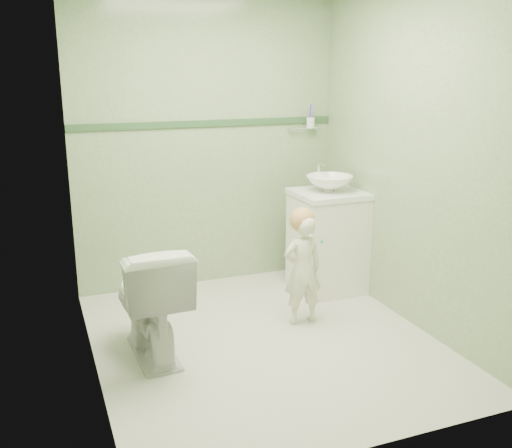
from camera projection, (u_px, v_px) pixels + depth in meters
name	position (u px, v px, depth m)	size (l,w,h in m)	color
ground	(264.00, 341.00, 3.95)	(2.50, 2.50, 0.00)	beige
room_shell	(265.00, 165.00, 3.63)	(2.50, 2.54, 2.40)	#80A474
trim_stripe	(207.00, 123.00, 4.71)	(2.20, 0.02, 0.05)	#305330
vanity	(327.00, 243.00, 4.77)	(0.52, 0.50, 0.80)	white
counter	(329.00, 194.00, 4.66)	(0.54, 0.52, 0.04)	white
basin	(329.00, 183.00, 4.64)	(0.37, 0.37, 0.13)	white
faucet	(319.00, 170.00, 4.78)	(0.03, 0.13, 0.18)	silver
cup_holder	(310.00, 122.00, 4.98)	(0.26, 0.07, 0.21)	silver
toilet	(150.00, 299.00, 3.67)	(0.42, 0.74, 0.75)	white
toddler	(303.00, 270.00, 4.13)	(0.29, 0.19, 0.80)	white
hair_cap	(302.00, 220.00, 4.06)	(0.18, 0.18, 0.18)	tan
teal_toothbrush	(321.00, 241.00, 3.98)	(0.11, 0.13, 0.08)	#0E9073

